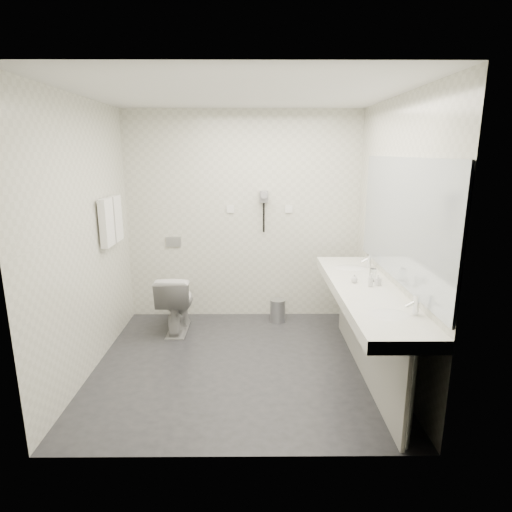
{
  "coord_description": "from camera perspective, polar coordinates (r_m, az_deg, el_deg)",
  "views": [
    {
      "loc": [
        0.13,
        -3.76,
        2.02
      ],
      "look_at": [
        0.15,
        0.15,
        1.05
      ],
      "focal_mm": 29.62,
      "sensor_mm": 36.0,
      "label": 1
    }
  ],
  "objects": [
    {
      "name": "floor",
      "position": [
        4.27,
        -2.06,
        -14.31
      ],
      "size": [
        2.8,
        2.8,
        0.0
      ],
      "primitive_type": "plane",
      "color": "#27272C",
      "rests_on": "ground"
    },
    {
      "name": "ceiling",
      "position": [
        3.79,
        -2.42,
        21.19
      ],
      "size": [
        2.8,
        2.8,
        0.0
      ],
      "primitive_type": "plane",
      "rotation": [
        3.14,
        0.0,
        0.0
      ],
      "color": "silver",
      "rests_on": "wall_back"
    },
    {
      "name": "wall_back",
      "position": [
        5.12,
        -1.77,
        5.27
      ],
      "size": [
        2.8,
        0.0,
        2.8
      ],
      "primitive_type": "plane",
      "rotation": [
        1.57,
        0.0,
        0.0
      ],
      "color": "silver",
      "rests_on": "floor"
    },
    {
      "name": "wall_front",
      "position": [
        2.58,
        -3.13,
        -3.44
      ],
      "size": [
        2.8,
        0.0,
        2.8
      ],
      "primitive_type": "plane",
      "rotation": [
        -1.57,
        0.0,
        0.0
      ],
      "color": "silver",
      "rests_on": "floor"
    },
    {
      "name": "wall_left",
      "position": [
        4.13,
        -22.04,
        2.16
      ],
      "size": [
        0.0,
        2.6,
        2.6
      ],
      "primitive_type": "plane",
      "rotation": [
        1.57,
        0.0,
        1.57
      ],
      "color": "silver",
      "rests_on": "floor"
    },
    {
      "name": "wall_right",
      "position": [
        4.04,
        18.03,
        2.27
      ],
      "size": [
        0.0,
        2.6,
        2.6
      ],
      "primitive_type": "plane",
      "rotation": [
        1.57,
        0.0,
        -1.57
      ],
      "color": "silver",
      "rests_on": "floor"
    },
    {
      "name": "vanity_counter",
      "position": [
        3.89,
        14.59,
        -4.79
      ],
      "size": [
        0.55,
        2.2,
        0.1
      ],
      "primitive_type": "cube",
      "color": "white",
      "rests_on": "floor"
    },
    {
      "name": "vanity_panel",
      "position": [
        4.05,
        14.56,
        -10.49
      ],
      "size": [
        0.03,
        2.15,
        0.75
      ],
      "primitive_type": "cube",
      "color": "#9C9B94",
      "rests_on": "floor"
    },
    {
      "name": "vanity_post_near",
      "position": [
        3.19,
        20.04,
        -18.05
      ],
      "size": [
        0.06,
        0.06,
        0.75
      ],
      "primitive_type": "cylinder",
      "color": "silver",
      "rests_on": "floor"
    },
    {
      "name": "vanity_post_far",
      "position": [
        5.0,
        11.9,
        -5.6
      ],
      "size": [
        0.06,
        0.06,
        0.75
      ],
      "primitive_type": "cylinder",
      "color": "silver",
      "rests_on": "floor"
    },
    {
      "name": "mirror",
      "position": [
        3.82,
        18.96,
        4.6
      ],
      "size": [
        0.02,
        2.2,
        1.05
      ],
      "primitive_type": "cube",
      "color": "#B2BCC6",
      "rests_on": "wall_right"
    },
    {
      "name": "basin_near",
      "position": [
        3.3,
        17.48,
        -7.8
      ],
      "size": [
        0.4,
        0.31,
        0.05
      ],
      "primitive_type": "ellipsoid",
      "color": "white",
      "rests_on": "vanity_counter"
    },
    {
      "name": "basin_far",
      "position": [
        4.49,
        12.53,
        -1.73
      ],
      "size": [
        0.4,
        0.31,
        0.05
      ],
      "primitive_type": "ellipsoid",
      "color": "white",
      "rests_on": "vanity_counter"
    },
    {
      "name": "faucet_near",
      "position": [
        3.33,
        20.81,
        -6.2
      ],
      "size": [
        0.04,
        0.04,
        0.15
      ],
      "primitive_type": "cylinder",
      "color": "silver",
      "rests_on": "vanity_counter"
    },
    {
      "name": "faucet_far",
      "position": [
        4.51,
        15.01,
        -0.6
      ],
      "size": [
        0.04,
        0.04,
        0.15
      ],
      "primitive_type": "cylinder",
      "color": "silver",
      "rests_on": "vanity_counter"
    },
    {
      "name": "soap_bottle_a",
      "position": [
        3.95,
        16.15,
        -3.12
      ],
      "size": [
        0.06,
        0.06,
        0.1
      ],
      "primitive_type": "imported",
      "rotation": [
        0.0,
        0.0,
        0.4
      ],
      "color": "silver",
      "rests_on": "vanity_counter"
    },
    {
      "name": "soap_bottle_b",
      "position": [
        3.97,
        13.15,
        -2.98
      ],
      "size": [
        0.07,
        0.07,
        0.08
      ],
      "primitive_type": "imported",
      "rotation": [
        0.0,
        0.0,
        -0.22
      ],
      "color": "silver",
      "rests_on": "vanity_counter"
    },
    {
      "name": "soap_bottle_c",
      "position": [
        3.89,
        15.23,
        -3.13
      ],
      "size": [
        0.06,
        0.06,
        0.12
      ],
      "primitive_type": "imported",
      "rotation": [
        0.0,
        0.0,
        -0.23
      ],
      "color": "silver",
      "rests_on": "vanity_counter"
    },
    {
      "name": "glass_left",
      "position": [
        4.07,
        15.49,
        -2.46
      ],
      "size": [
        0.07,
        0.07,
        0.12
      ],
      "primitive_type": "cylinder",
      "rotation": [
        0.0,
        0.0,
        -0.11
      ],
      "color": "silver",
      "rests_on": "vanity_counter"
    },
    {
      "name": "toilet",
      "position": [
        4.95,
        -10.7,
        -6.16
      ],
      "size": [
        0.38,
        0.67,
        0.68
      ],
      "primitive_type": "imported",
      "rotation": [
        0.0,
        0.0,
        3.14
      ],
      "color": "white",
      "rests_on": "floor"
    },
    {
      "name": "flush_plate",
      "position": [
        5.25,
        -11.07,
        1.9
      ],
      "size": [
        0.18,
        0.02,
        0.12
      ],
      "primitive_type": "cube",
      "color": "#B2B5BA",
      "rests_on": "wall_back"
    },
    {
      "name": "pedal_bin",
      "position": [
        5.19,
        2.95,
        -7.43
      ],
      "size": [
        0.22,
        0.22,
        0.26
      ],
      "primitive_type": "cylinder",
      "rotation": [
        0.0,
        0.0,
        -0.18
      ],
      "color": "#B2B5BA",
      "rests_on": "floor"
    },
    {
      "name": "bin_lid",
      "position": [
        5.14,
        2.96,
        -5.99
      ],
      "size": [
        0.19,
        0.19,
        0.02
      ],
      "primitive_type": "cylinder",
      "color": "#B2B5BA",
      "rests_on": "pedal_bin"
    },
    {
      "name": "towel_rail",
      "position": [
        4.58,
        -19.31,
        7.27
      ],
      "size": [
        0.02,
        0.62,
        0.02
      ],
      "primitive_type": "cylinder",
      "rotation": [
        1.57,
        0.0,
        0.0
      ],
      "color": "silver",
      "rests_on": "wall_left"
    },
    {
      "name": "towel_near",
      "position": [
        4.47,
        -19.53,
        4.26
      ],
      "size": [
        0.07,
        0.24,
        0.48
      ],
      "primitive_type": "cube",
      "color": "white",
      "rests_on": "towel_rail"
    },
    {
      "name": "towel_far",
      "position": [
        4.74,
        -18.45,
        4.84
      ],
      "size": [
        0.07,
        0.24,
        0.48
      ],
      "primitive_type": "cube",
      "color": "white",
      "rests_on": "towel_rail"
    },
    {
      "name": "dryer_cradle",
      "position": [
        5.06,
        1.06,
        8.03
      ],
      "size": [
        0.1,
        0.04,
        0.14
      ],
      "primitive_type": "cube",
      "color": "gray",
      "rests_on": "wall_back"
    },
    {
      "name": "dryer_barrel",
      "position": [
        4.99,
        1.08,
        8.29
      ],
      "size": [
        0.08,
        0.14,
        0.08
      ],
      "primitive_type": "cylinder",
      "rotation": [
        1.57,
        0.0,
        0.0
      ],
      "color": "gray",
      "rests_on": "dryer_cradle"
    },
    {
      "name": "dryer_cord",
      "position": [
        5.08,
        1.05,
        5.2
      ],
      "size": [
        0.02,
        0.02,
        0.35
      ],
      "primitive_type": "cylinder",
      "color": "black",
      "rests_on": "dryer_cradle"
    },
    {
      "name": "switch_plate_a",
      "position": [
        5.1,
        -3.48,
        6.35
      ],
      "size": [
        0.09,
        0.02,
        0.09
      ],
      "primitive_type": "cube",
      "color": "white",
      "rests_on": "wall_back"
    },
    {
      "name": "switch_plate_b",
      "position": [
        5.11,
        4.43,
        6.35
      ],
      "size": [
        0.09,
        0.02,
        0.09
      ],
      "primitive_type": "cube",
      "color": "white",
      "rests_on": "wall_back"
    }
  ]
}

